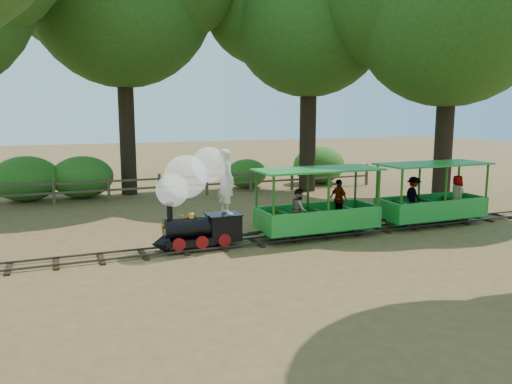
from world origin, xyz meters
name	(u,v)px	position (x,y,z in m)	size (l,w,h in m)	color
ground	(256,243)	(0.00, 0.00, 0.00)	(90.00, 90.00, 0.00)	olive
track	(256,241)	(0.00, 0.00, 0.07)	(22.00, 1.00, 0.10)	#3F3D3A
locomotive	(196,191)	(-1.62, 0.06, 1.53)	(2.32, 1.09, 2.66)	black
carriage_front	(318,210)	(1.88, -0.01, 0.77)	(3.55, 1.46, 1.84)	green
carriage_rear	(431,200)	(5.88, -0.01, 0.79)	(3.55, 1.45, 1.84)	green
oak_ne	(308,8)	(5.47, 7.59, 7.85)	(8.51, 7.48, 10.91)	#2D2116
fence	(184,183)	(0.00, 8.00, 0.58)	(18.10, 0.10, 1.00)	brown
shrub_west	(26,179)	(-5.99, 9.30, 0.89)	(2.58, 1.98, 1.78)	#2D6B1E
shrub_mid_w	(82,177)	(-3.89, 9.30, 0.86)	(2.48, 1.91, 1.71)	#2D6B1E
shrub_mid_e	(247,173)	(3.30, 9.30, 0.67)	(1.93, 1.48, 1.33)	#2D6B1E
shrub_east	(319,165)	(7.10, 9.30, 0.91)	(2.63, 2.02, 1.82)	#2D6B1E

